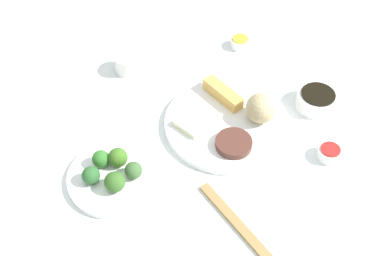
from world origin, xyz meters
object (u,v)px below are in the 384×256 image
object	(u,v)px
main_plate	(227,123)
teacup	(127,63)
soy_sauce_bowl	(317,100)
sauce_ramekin_hot_mustard	(240,43)
sauce_ramekin_sweet_and_sour	(329,154)
chopsticks_pair	(239,226)
broccoli_plate	(115,177)

from	to	relation	value
main_plate	teacup	bearing A→B (deg)	21.15
soy_sauce_bowl	sauce_ramekin_hot_mustard	distance (m)	0.29
main_plate	sauce_ramekin_sweet_and_sour	size ratio (longest dim) A/B	5.64
main_plate	sauce_ramekin_sweet_and_sour	bearing A→B (deg)	-143.78
main_plate	chopsticks_pair	xyz separation A→B (m)	(-0.24, 0.13, -0.00)
main_plate	soy_sauce_bowl	world-z (taller)	soy_sauce_bowl
chopsticks_pair	sauce_ramekin_sweet_and_sour	bearing A→B (deg)	-81.04
broccoli_plate	sauce_ramekin_hot_mustard	xyz separation A→B (m)	(0.24, -0.48, 0.01)
sauce_ramekin_sweet_and_sour	main_plate	bearing A→B (deg)	36.22
main_plate	sauce_ramekin_sweet_and_sour	distance (m)	0.24
teacup	main_plate	bearing A→B (deg)	-158.85
soy_sauce_bowl	broccoli_plate	bearing A→B (deg)	84.48
sauce_ramekin_sweet_and_sour	chopsticks_pair	size ratio (longest dim) A/B	0.22
main_plate	chopsticks_pair	size ratio (longest dim) A/B	1.26
broccoli_plate	soy_sauce_bowl	size ratio (longest dim) A/B	2.03
soy_sauce_bowl	chopsticks_pair	bearing A→B (deg)	117.22
broccoli_plate	teacup	bearing A→B (deg)	-29.91
sauce_ramekin_hot_mustard	chopsticks_pair	size ratio (longest dim) A/B	0.22
sauce_ramekin_hot_mustard	teacup	size ratio (longest dim) A/B	0.78
broccoli_plate	sauce_ramekin_hot_mustard	world-z (taller)	sauce_ramekin_hot_mustard
soy_sauce_bowl	sauce_ramekin_sweet_and_sour	bearing A→B (deg)	149.36
chopsticks_pair	soy_sauce_bowl	bearing A→B (deg)	-62.78
soy_sauce_bowl	sauce_ramekin_hot_mustard	size ratio (longest dim) A/B	1.91
teacup	chopsticks_pair	world-z (taller)	teacup
broccoli_plate	sauce_ramekin_sweet_and_sour	size ratio (longest dim) A/B	3.88
broccoli_plate	chopsticks_pair	size ratio (longest dim) A/B	0.86
soy_sauce_bowl	sauce_ramekin_hot_mustard	xyz separation A→B (m)	(0.28, 0.03, -0.01)
main_plate	teacup	world-z (taller)	teacup
broccoli_plate	sauce_ramekin_hot_mustard	size ratio (longest dim) A/B	3.88
chopsticks_pair	sauce_ramekin_hot_mustard	bearing A→B (deg)	-34.75
sauce_ramekin_hot_mustard	sauce_ramekin_sweet_and_sour	xyz separation A→B (m)	(-0.42, 0.05, 0.00)
teacup	sauce_ramekin_sweet_and_sour	bearing A→B (deg)	-152.39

